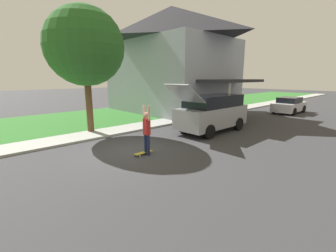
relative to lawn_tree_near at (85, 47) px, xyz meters
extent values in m
plane|color=#333335|center=(4.30, -0.18, -4.71)|extent=(120.00, 120.00, 0.00)
cube|color=#2D6B28|center=(-3.70, 5.82, -4.67)|extent=(10.00, 80.00, 0.08)
cube|color=#9E9E99|center=(0.70, 5.82, -4.66)|extent=(1.80, 80.00, 0.10)
cube|color=#99A3B2|center=(-3.14, 9.46, -1.55)|extent=(10.33, 7.56, 6.16)
pyramid|color=#28282D|center=(-3.14, 9.46, 3.04)|extent=(11.13, 8.36, 3.01)
cube|color=#28282D|center=(3.12, 9.46, -1.83)|extent=(2.60, 5.29, 0.20)
cylinder|color=silver|center=(4.22, 7.57, -3.28)|extent=(0.16, 0.16, 2.70)
cylinder|color=brown|center=(0.00, 0.00, -2.88)|extent=(0.36, 0.36, 3.50)
sphere|color=#286023|center=(0.00, 0.00, 0.02)|extent=(4.17, 4.17, 4.17)
cube|color=gray|center=(4.57, 5.33, -3.81)|extent=(1.88, 4.69, 1.13)
cube|color=black|center=(4.57, 5.44, -2.91)|extent=(1.73, 3.66, 0.67)
cylinder|color=black|center=(3.67, 6.78, -4.33)|extent=(0.24, 0.75, 0.75)
cylinder|color=black|center=(5.47, 6.78, -4.33)|extent=(0.24, 0.75, 0.75)
cylinder|color=black|center=(3.67, 3.87, -4.33)|extent=(0.24, 0.75, 0.75)
cylinder|color=black|center=(5.47, 3.87, -4.33)|extent=(0.24, 0.75, 0.75)
cube|color=gray|center=(4.57, 2.93, -2.38)|extent=(1.65, 1.35, 0.96)
cube|color=#B7B7BC|center=(5.04, 16.32, -4.15)|extent=(1.73, 4.06, 0.74)
cube|color=black|center=(5.04, 16.22, -3.54)|extent=(1.53, 2.11, 0.47)
cylinder|color=black|center=(4.21, 17.54, -4.39)|extent=(0.20, 0.64, 0.64)
cylinder|color=black|center=(5.88, 17.54, -4.39)|extent=(0.20, 0.64, 0.64)
cylinder|color=black|center=(4.21, 15.10, -4.39)|extent=(0.20, 0.64, 0.64)
cylinder|color=black|center=(5.88, 15.10, -4.39)|extent=(0.20, 0.64, 0.64)
cylinder|color=#192347|center=(5.15, -0.01, -4.28)|extent=(0.13, 0.13, 0.85)
cylinder|color=#192347|center=(5.32, -0.01, -4.28)|extent=(0.13, 0.13, 0.85)
cube|color=#B22323|center=(5.23, -0.01, -3.53)|extent=(0.25, 0.20, 0.65)
sphere|color=tan|center=(5.23, -0.01, -3.05)|extent=(0.24, 0.24, 0.24)
cylinder|color=tan|center=(5.07, -0.01, -2.96)|extent=(0.09, 0.09, 0.58)
cylinder|color=tan|center=(5.39, -0.01, -2.96)|extent=(0.09, 0.09, 0.58)
cube|color=#A89323|center=(5.12, -0.11, -4.62)|extent=(0.21, 0.83, 0.02)
cylinder|color=silver|center=(5.03, 0.15, -4.68)|extent=(0.03, 0.06, 0.06)
cylinder|color=silver|center=(5.21, 0.15, -4.68)|extent=(0.03, 0.06, 0.06)
cylinder|color=silver|center=(5.03, -0.36, -4.68)|extent=(0.03, 0.06, 0.06)
cylinder|color=silver|center=(5.21, -0.36, -4.68)|extent=(0.03, 0.06, 0.06)
camera|label=1|loc=(12.20, -5.39, -1.62)|focal=24.00mm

